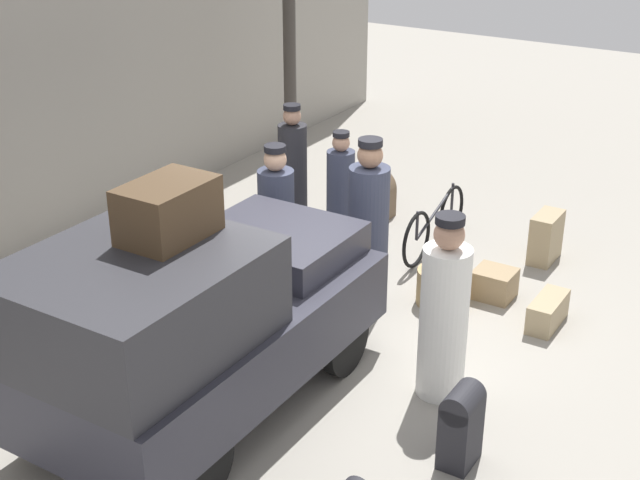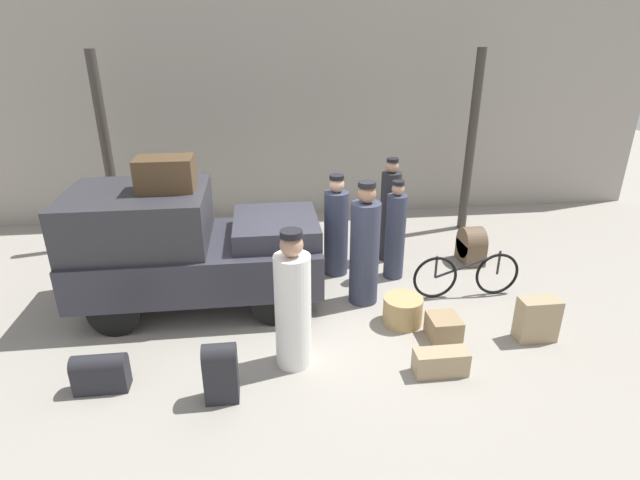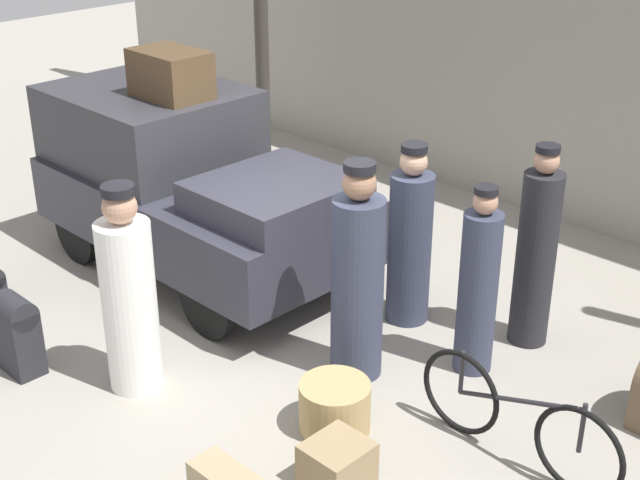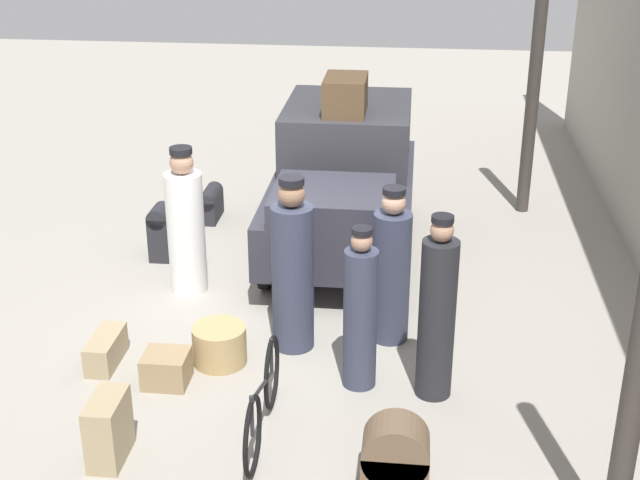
{
  "view_description": "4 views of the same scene",
  "coord_description": "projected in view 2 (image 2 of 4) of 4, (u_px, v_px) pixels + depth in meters",
  "views": [
    {
      "loc": [
        -6.79,
        -4.15,
        4.7
      ],
      "look_at": [
        0.2,
        0.2,
        0.95
      ],
      "focal_mm": 50.0,
      "sensor_mm": 36.0,
      "label": 1
    },
    {
      "loc": [
        -0.63,
        -6.59,
        3.83
      ],
      "look_at": [
        0.2,
        0.2,
        0.95
      ],
      "focal_mm": 28.0,
      "sensor_mm": 36.0,
      "label": 2
    },
    {
      "loc": [
        5.11,
        -4.77,
        4.23
      ],
      "look_at": [
        0.2,
        0.2,
        0.95
      ],
      "focal_mm": 50.0,
      "sensor_mm": 36.0,
      "label": 3
    },
    {
      "loc": [
        8.96,
        1.18,
        4.8
      ],
      "look_at": [
        0.2,
        0.2,
        0.95
      ],
      "focal_mm": 50.0,
      "sensor_mm": 36.0,
      "label": 4
    }
  ],
  "objects": [
    {
      "name": "truck",
      "position": [
        185.0,
        244.0,
        7.27
      ],
      "size": [
        3.5,
        1.77,
        1.78
      ],
      "color": "black",
      "rests_on": "ground"
    },
    {
      "name": "suitcase_black_upright",
      "position": [
        100.0,
        372.0,
        5.68
      ],
      "size": [
        0.6,
        0.24,
        0.46
      ],
      "color": "#232328",
      "rests_on": "ground"
    },
    {
      "name": "trunk_large_brown",
      "position": [
        441.0,
        362.0,
        5.98
      ],
      "size": [
        0.65,
        0.26,
        0.31
      ],
      "color": "#9E8966",
      "rests_on": "ground"
    },
    {
      "name": "canopy_pillar_right",
      "position": [
        471.0,
        143.0,
        9.82
      ],
      "size": [
        0.18,
        0.18,
        3.55
      ],
      "color": "#38332D",
      "rests_on": "ground"
    },
    {
      "name": "trunk_barrel_dark",
      "position": [
        221.0,
        370.0,
        5.48
      ],
      "size": [
        0.37,
        0.26,
        0.72
      ],
      "color": "#232328",
      "rests_on": "ground"
    },
    {
      "name": "bicycle",
      "position": [
        466.0,
        275.0,
        7.67
      ],
      "size": [
        1.69,
        0.04,
        0.73
      ],
      "color": "black",
      "rests_on": "ground"
    },
    {
      "name": "trunk_wicker_pale",
      "position": [
        471.0,
        246.0,
        8.84
      ],
      "size": [
        0.36,
        0.55,
        0.65
      ],
      "color": "brown",
      "rests_on": "ground"
    },
    {
      "name": "canopy_pillar_left",
      "position": [
        107.0,
        153.0,
        9.04
      ],
      "size": [
        0.18,
        0.18,
        3.55
      ],
      "color": "#38332D",
      "rests_on": "ground"
    },
    {
      "name": "station_building_facade",
      "position": [
        288.0,
        112.0,
        10.44
      ],
      "size": [
        16.0,
        0.15,
        4.5
      ],
      "color": "gray",
      "rests_on": "ground"
    },
    {
      "name": "porter_lifting_near_truck",
      "position": [
        293.0,
        306.0,
        5.93
      ],
      "size": [
        0.44,
        0.44,
        1.77
      ],
      "color": "white",
      "rests_on": "ground"
    },
    {
      "name": "porter_with_bicycle",
      "position": [
        390.0,
        214.0,
        8.76
      ],
      "size": [
        0.35,
        0.35,
        1.85
      ],
      "color": "#232328",
      "rests_on": "ground"
    },
    {
      "name": "trunk_umber_medium",
      "position": [
        537.0,
        319.0,
        6.6
      ],
      "size": [
        0.53,
        0.27,
        0.6
      ],
      "color": "#9E8966",
      "rests_on": "ground"
    },
    {
      "name": "suitcase_tan_flat",
      "position": [
        444.0,
        328.0,
        6.66
      ],
      "size": [
        0.4,
        0.44,
        0.33
      ],
      "color": "#937A56",
      "rests_on": "ground"
    },
    {
      "name": "trunk_on_truck_roof",
      "position": [
        165.0,
        174.0,
        6.84
      ],
      "size": [
        0.77,
        0.52,
        0.46
      ],
      "color": "#4C3823",
      "rests_on": "truck"
    },
    {
      "name": "porter_standing_middle",
      "position": [
        336.0,
        230.0,
        8.25
      ],
      "size": [
        0.4,
        0.4,
        1.72
      ],
      "color": "#33384C",
      "rests_on": "ground"
    },
    {
      "name": "conductor_in_dark_uniform",
      "position": [
        365.0,
        249.0,
        7.33
      ],
      "size": [
        0.43,
        0.43,
        1.89
      ],
      "color": "#33384C",
      "rests_on": "ground"
    },
    {
      "name": "porter_carrying_trunk",
      "position": [
        395.0,
        234.0,
        8.12
      ],
      "size": [
        0.33,
        0.33,
        1.66
      ],
      "color": "#33384C",
      "rests_on": "ground"
    },
    {
      "name": "ground_plane",
      "position": [
        309.0,
        303.0,
        7.58
      ],
      "size": [
        30.0,
        30.0,
        0.0
      ],
      "primitive_type": "plane",
      "color": "gray"
    },
    {
      "name": "wicker_basket",
      "position": [
        403.0,
        311.0,
        7.0
      ],
      "size": [
        0.55,
        0.55,
        0.4
      ],
      "color": "tan",
      "rests_on": "ground"
    }
  ]
}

